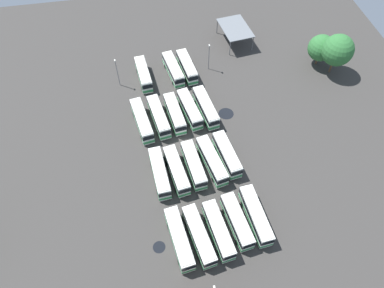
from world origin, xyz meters
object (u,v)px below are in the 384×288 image
(bus_row3_slot0, at_px, (179,239))
(lamp_post_by_building, at_px, (117,72))
(bus_row0_slot1, at_px, (144,74))
(bus_row1_slot2, at_px, (175,114))
(bus_row1_slot0, at_px, (142,121))
(tree_northeast, at_px, (321,48))
(bus_row2_slot4, at_px, (227,155))
(bus_row1_slot4, at_px, (206,107))
(bus_row2_slot1, at_px, (177,171))
(bus_row0_slot3, at_px, (173,69))
(bus_row2_slot2, at_px, (194,165))
(bus_row0_slot4, at_px, (187,67))
(bus_row1_slot3, at_px, (190,109))
(bus_row3_slot3, at_px, (237,221))
(tree_west_edge, at_px, (338,50))
(maintenance_shelter, at_px, (235,28))
(bus_row3_slot2, at_px, (218,230))
(bus_row2_slot0, at_px, (160,173))
(bus_row1_slot1, at_px, (159,117))
(bus_row3_slot1, at_px, (199,236))
(bus_row3_slot4, at_px, (256,216))
(bus_row2_slot3, at_px, (212,161))
(lamp_post_far_corner, at_px, (209,56))

(bus_row3_slot0, bearing_deg, lamp_post_by_building, -169.46)
(bus_row0_slot1, xyz_separation_m, bus_row1_slot2, (13.83, 5.46, 0.00))
(bus_row1_slot0, bearing_deg, tree_northeast, 105.46)
(tree_northeast, bearing_deg, bus_row2_slot4, -50.09)
(bus_row1_slot4, bearing_deg, bus_row2_slot1, -30.61)
(bus_row0_slot3, bearing_deg, bus_row2_slot2, -0.50)
(bus_row0_slot4, bearing_deg, bus_row1_slot0, -39.65)
(bus_row1_slot2, xyz_separation_m, bus_row1_slot3, (-0.71, 3.46, 0.00))
(bus_row3_slot3, distance_m, tree_west_edge, 49.03)
(maintenance_shelter, bearing_deg, bus_row3_slot2, -17.43)
(bus_row1_slot3, bearing_deg, bus_row2_slot4, 21.06)
(bus_row1_slot4, bearing_deg, tree_northeast, 110.06)
(bus_row0_slot1, distance_m, bus_row2_slot0, 28.48)
(bus_row1_slot1, height_order, maintenance_shelter, maintenance_shelter)
(bus_row1_slot1, relative_size, bus_row2_slot2, 1.05)
(bus_row1_slot0, bearing_deg, bus_row1_slot4, 94.88)
(bus_row2_slot4, bearing_deg, lamp_post_by_building, -142.36)
(bus_row3_slot1, height_order, bus_row3_slot3, same)
(bus_row2_slot0, relative_size, bus_row3_slot0, 0.95)
(bus_row0_slot3, xyz_separation_m, bus_row3_slot4, (40.96, 8.69, 0.00))
(bus_row0_slot3, height_order, bus_row3_slot3, same)
(bus_row2_slot3, relative_size, maintenance_shelter, 1.01)
(bus_row3_slot0, relative_size, tree_west_edge, 1.08)
(bus_row1_slot3, height_order, bus_row2_slot4, same)
(bus_row1_slot0, bearing_deg, bus_row3_slot3, 28.27)
(bus_row0_slot1, xyz_separation_m, bus_row1_slot3, (13.12, 8.93, 0.00))
(bus_row1_slot2, distance_m, bus_row2_slot0, 15.56)
(bus_row0_slot1, relative_size, bus_row3_slot3, 0.99)
(bus_row1_slot3, relative_size, bus_row2_slot3, 0.96)
(bus_row3_slot4, bearing_deg, bus_row3_slot0, -82.77)
(bus_row0_slot4, xyz_separation_m, bus_row1_slot2, (14.56, -5.31, 0.00))
(bus_row1_slot3, xyz_separation_m, tree_northeast, (-11.21, 34.70, 3.04))
(bus_row1_slot2, distance_m, lamp_post_far_corner, 18.65)
(bus_row0_slot3, bearing_deg, bus_row3_slot2, 1.99)
(bus_row0_slot4, height_order, bus_row2_slot1, same)
(bus_row1_slot4, xyz_separation_m, bus_row2_slot1, (15.24, -9.02, -0.00))
(bus_row0_slot3, height_order, maintenance_shelter, maintenance_shelter)
(bus_row3_slot4, xyz_separation_m, maintenance_shelter, (-51.14, 9.32, 2.27))
(bus_row3_slot2, bearing_deg, bus_row2_slot3, 172.12)
(bus_row1_slot3, height_order, tree_northeast, tree_northeast)
(bus_row3_slot3, bearing_deg, bus_row3_slot1, -78.73)
(bus_row2_slot1, relative_size, maintenance_shelter, 0.96)
(bus_row3_slot3, distance_m, maintenance_shelter, 53.24)
(maintenance_shelter, bearing_deg, bus_row3_slot1, -20.74)
(bus_row1_slot0, relative_size, maintenance_shelter, 1.03)
(bus_row1_slot2, xyz_separation_m, bus_row1_slot4, (-0.57, 7.09, 0.00))
(bus_row1_slot0, xyz_separation_m, lamp_post_far_corner, (-15.70, 18.12, 2.14))
(bus_row1_slot4, distance_m, lamp_post_by_building, 22.56)
(tree_west_edge, bearing_deg, bus_row3_slot3, -43.12)
(bus_row1_slot3, height_order, lamp_post_far_corner, lamp_post_far_corner)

